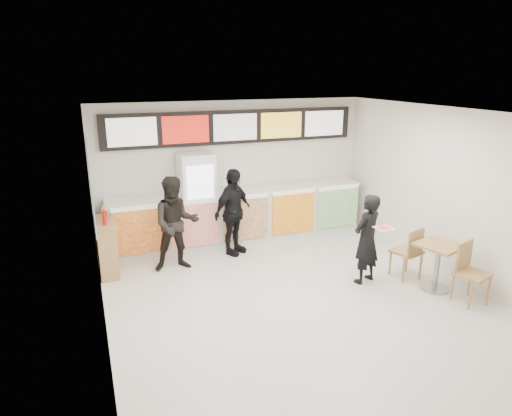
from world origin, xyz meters
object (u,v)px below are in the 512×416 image
service_counter (240,216)px  drinks_fridge (197,201)px  condiment_ledge (107,246)px  customer_main (367,239)px  cafe_table (438,258)px  customer_left (176,224)px  customer_mid (233,212)px

service_counter → drinks_fridge: bearing=179.0°
service_counter → condiment_ledge: bearing=-166.1°
service_counter → customer_main: 3.05m
drinks_fridge → cafe_table: bearing=-46.0°
cafe_table → drinks_fridge: bearing=116.6°
customer_main → cafe_table: bearing=125.1°
condiment_ledge → cafe_table: bearing=-27.5°
cafe_table → condiment_ledge: 5.84m
service_counter → customer_left: customer_left is taller
customer_left → customer_mid: bearing=19.9°
customer_mid → cafe_table: bearing=-78.4°
service_counter → customer_main: size_ratio=3.47×
drinks_fridge → condiment_ledge: drinks_fridge is taller
customer_main → customer_mid: size_ratio=0.91×
drinks_fridge → customer_left: drinks_fridge is taller
service_counter → drinks_fridge: 1.03m
service_counter → cafe_table: size_ratio=3.22×
drinks_fridge → customer_left: (-0.66, -1.00, -0.11)m
customer_main → condiment_ledge: 4.67m
drinks_fridge → customer_main: bearing=-49.6°
customer_main → cafe_table: size_ratio=0.93×
customer_left → cafe_table: customer_left is taller
customer_mid → condiment_ledge: (-2.44, -0.06, -0.37)m
customer_left → service_counter: bearing=35.8°
customer_main → customer_left: (-2.97, 1.73, 0.09)m
service_counter → customer_left: (-1.59, -0.98, 0.32)m
drinks_fridge → condiment_ledge: (-1.88, -0.72, -0.48)m
service_counter → cafe_table: service_counter is taller
customer_left → customer_mid: size_ratio=1.01×
drinks_fridge → customer_mid: bearing=-49.4°
customer_left → condiment_ledge: 1.32m
customer_mid → drinks_fridge: bearing=97.4°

